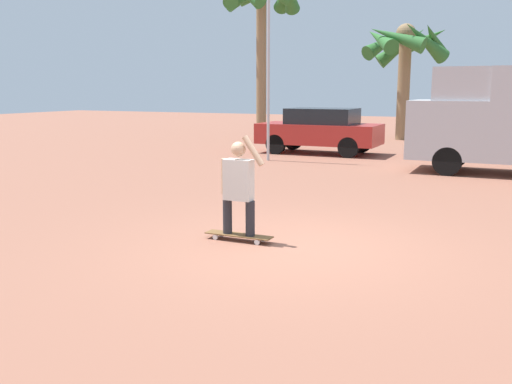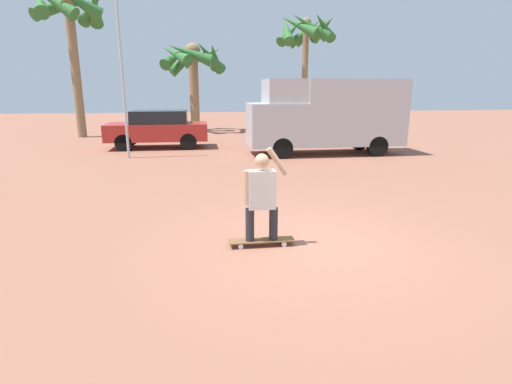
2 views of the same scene
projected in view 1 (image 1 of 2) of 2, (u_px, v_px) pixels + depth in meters
name	position (u px, v px, depth m)	size (l,w,h in m)	color
ground_plane	(292.00, 247.00, 8.31)	(80.00, 80.00, 0.00)	#935B47
skateboard	(239.00, 235.00, 8.67)	(1.07, 0.24, 0.10)	brown
person_skateboarder	(238.00, 183.00, 8.52)	(0.71, 0.22, 1.51)	#28282D
parked_car_red	(320.00, 130.00, 20.18)	(4.25, 1.90, 1.60)	black
palm_tree_center_background	(406.00, 47.00, 25.12)	(4.00, 3.94, 5.23)	#8E704C
palm_tree_far_left	(262.00, 1.00, 25.34)	(4.00, 3.94, 7.45)	#8E704C
flagpole	(270.00, 40.00, 17.68)	(0.96, 0.12, 6.73)	#B7B7BC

